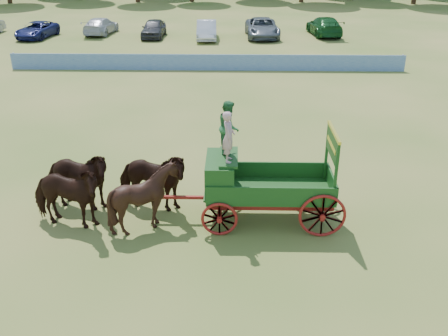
% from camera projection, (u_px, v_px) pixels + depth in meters
% --- Properties ---
extents(ground, '(160.00, 160.00, 0.00)m').
position_uv_depth(ground, '(208.00, 201.00, 16.74)').
color(ground, '#9A8445').
rests_on(ground, ground).
extents(horse_lead_left, '(2.63, 1.59, 2.07)m').
position_uv_depth(horse_lead_left, '(66.00, 196.00, 14.88)').
color(horse_lead_left, black).
rests_on(horse_lead_left, ground).
extents(horse_lead_right, '(2.63, 1.59, 2.07)m').
position_uv_depth(horse_lead_right, '(77.00, 180.00, 15.87)').
color(horse_lead_right, black).
rests_on(horse_lead_right, ground).
extents(horse_wheel_left, '(2.21, 2.05, 2.07)m').
position_uv_depth(horse_wheel_left, '(146.00, 197.00, 14.83)').
color(horse_wheel_left, black).
rests_on(horse_wheel_left, ground).
extents(horse_wheel_right, '(2.63, 1.62, 2.07)m').
position_uv_depth(horse_wheel_right, '(152.00, 181.00, 15.82)').
color(horse_wheel_right, black).
rests_on(horse_wheel_right, ground).
extents(farm_dray, '(6.00, 2.00, 3.74)m').
position_uv_depth(farm_dray, '(245.00, 171.00, 15.04)').
color(farm_dray, '#A92710').
rests_on(farm_dray, ground).
extents(sponsor_banner, '(26.00, 0.08, 1.05)m').
position_uv_depth(sponsor_banner, '(207.00, 62.00, 32.85)').
color(sponsor_banner, '#1C539C').
rests_on(sponsor_banner, ground).
extents(parked_cars, '(37.18, 7.42, 1.63)m').
position_uv_depth(parked_cars, '(145.00, 28.00, 43.79)').
color(parked_cars, silver).
rests_on(parked_cars, ground).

